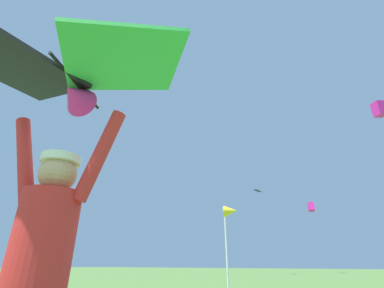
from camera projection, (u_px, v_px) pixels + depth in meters
kite_flyer_person at (37, 271)px, 1.47m from camera, size 0.79×0.43×1.92m
held_stunt_kite at (73, 75)px, 1.93m from camera, size 1.68×1.13×0.40m
distant_kite_magenta_low_left at (379, 109)px, 19.33m from camera, size 0.93×1.00×1.14m
distant_kite_magenta_high_left at (311, 207)px, 31.09m from camera, size 0.81×1.02×1.13m
distant_kite_black_high_right at (258, 190)px, 27.37m from camera, size 0.84×0.86×0.33m
marker_flag at (230, 219)px, 5.67m from camera, size 0.30×0.24×2.12m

